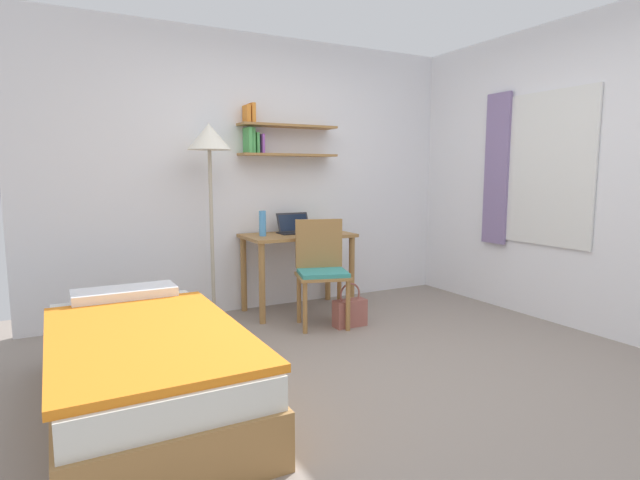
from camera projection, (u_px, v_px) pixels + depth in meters
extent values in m
plane|color=gray|center=(387.00, 376.00, 3.30)|extent=(5.28, 5.28, 0.00)
cube|color=white|center=(266.00, 175.00, 4.89)|extent=(4.40, 0.05, 2.60)
cube|color=#9E703D|center=(289.00, 155.00, 4.83)|extent=(0.96, 0.22, 0.02)
cube|color=#4CA856|center=(248.00, 140.00, 4.64)|extent=(0.03, 0.17, 0.23)
cube|color=#4CA856|center=(252.00, 141.00, 4.68)|extent=(0.03, 0.14, 0.23)
cube|color=#4CA856|center=(256.00, 143.00, 4.70)|extent=(0.03, 0.13, 0.19)
cube|color=purple|center=(261.00, 144.00, 4.71)|extent=(0.02, 0.15, 0.18)
cube|color=#9E703D|center=(288.00, 126.00, 4.80)|extent=(0.96, 0.22, 0.02)
cube|color=orange|center=(247.00, 114.00, 4.63)|extent=(0.04, 0.13, 0.16)
cube|color=orange|center=(252.00, 113.00, 4.64)|extent=(0.03, 0.14, 0.18)
cube|color=white|center=(594.00, 175.00, 4.08)|extent=(0.05, 4.40, 2.60)
cube|color=silver|center=(548.00, 169.00, 4.40)|extent=(0.02, 0.89, 1.34)
cube|color=white|center=(549.00, 169.00, 4.41)|extent=(0.01, 0.83, 1.28)
cube|color=gray|center=(496.00, 169.00, 4.88)|extent=(0.03, 0.28, 1.44)
cube|color=#9E703D|center=(146.00, 385.00, 2.82)|extent=(0.95, 1.90, 0.28)
cube|color=silver|center=(144.00, 347.00, 2.79)|extent=(0.91, 1.84, 0.16)
cube|color=orange|center=(147.00, 335.00, 2.68)|extent=(0.97, 1.56, 0.04)
cube|color=white|center=(125.00, 295.00, 3.42)|extent=(0.66, 0.28, 0.10)
cube|color=#9E703D|center=(298.00, 235.00, 4.77)|extent=(1.01, 0.56, 0.03)
cylinder|color=#9E703D|center=(262.00, 284.00, 4.40)|extent=(0.06, 0.06, 0.71)
cylinder|color=#9E703D|center=(352.00, 274.00, 4.83)|extent=(0.06, 0.06, 0.71)
cylinder|color=#9E703D|center=(244.00, 274.00, 4.81)|extent=(0.06, 0.06, 0.71)
cylinder|color=#9E703D|center=(328.00, 266.00, 5.24)|extent=(0.06, 0.06, 0.71)
cube|color=#9E703D|center=(323.00, 276.00, 4.30)|extent=(0.53, 0.49, 0.03)
cube|color=teal|center=(323.00, 273.00, 4.30)|extent=(0.48, 0.45, 0.04)
cube|color=#9E703D|center=(319.00, 243.00, 4.43)|extent=(0.41, 0.15, 0.43)
cylinder|color=#9E703D|center=(305.00, 308.00, 4.14)|extent=(0.04, 0.04, 0.43)
cylinder|color=#9E703D|center=(348.00, 306.00, 4.21)|extent=(0.04, 0.04, 0.43)
cylinder|color=#9E703D|center=(299.00, 299.00, 4.44)|extent=(0.04, 0.04, 0.43)
cylinder|color=#9E703D|center=(339.00, 297.00, 4.52)|extent=(0.04, 0.04, 0.43)
cylinder|color=#B2A893|center=(214.00, 321.00, 4.48)|extent=(0.24, 0.24, 0.02)
cylinder|color=#B2A893|center=(212.00, 237.00, 4.38)|extent=(0.03, 0.03, 1.49)
cone|color=silver|center=(209.00, 137.00, 4.26)|extent=(0.37, 0.37, 0.22)
cube|color=black|center=(296.00, 233.00, 4.81)|extent=(0.33, 0.20, 0.01)
cube|color=black|center=(293.00, 222.00, 4.85)|extent=(0.33, 0.08, 0.18)
cube|color=black|center=(293.00, 223.00, 4.85)|extent=(0.29, 0.07, 0.15)
cylinder|color=#4C99DB|center=(263.00, 223.00, 4.59)|extent=(0.06, 0.06, 0.23)
cube|color=silver|center=(325.00, 231.00, 4.93)|extent=(0.20, 0.23, 0.03)
cube|color=#4CA856|center=(325.00, 228.00, 4.93)|extent=(0.16, 0.24, 0.03)
cube|color=#99564C|center=(350.00, 313.00, 4.35)|extent=(0.29, 0.12, 0.23)
torus|color=#99564C|center=(350.00, 294.00, 4.33)|extent=(0.20, 0.02, 0.20)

